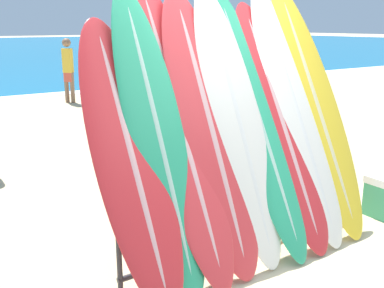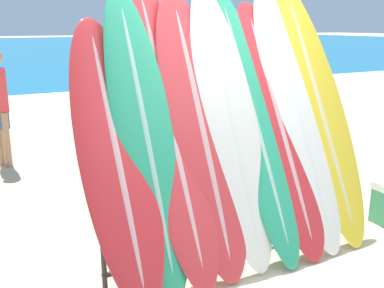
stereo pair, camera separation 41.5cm
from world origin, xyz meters
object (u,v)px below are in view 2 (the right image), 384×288
object	(u,v)px
surfboard_slot_1	(145,135)
surfboard_slot_6	(279,124)
surfboard_rack	(236,208)
person_near_water	(99,67)
surfboard_slot_3	(201,130)
surfboard_slot_2	(169,125)
person_far_left	(155,67)
surfboard_slot_0	(116,156)
surfboard_slot_8	(319,109)
surfboard_slot_4	(231,123)
surfboard_slot_7	(296,113)
surfboard_slot_5	(254,120)

from	to	relation	value
surfboard_slot_1	surfboard_slot_6	bearing A→B (deg)	0.31
surfboard_rack	person_near_water	size ratio (longest dim) A/B	1.47
surfboard_slot_3	person_near_water	xyz separation A→B (m)	(1.56, 8.29, -0.24)
surfboard_slot_2	person_far_left	size ratio (longest dim) A/B	1.47
surfboard_slot_0	surfboard_slot_8	size ratio (longest dim) A/B	0.86
surfboard_rack	surfboard_slot_1	world-z (taller)	surfboard_slot_1
surfboard_slot_4	surfboard_slot_7	size ratio (longest dim) A/B	0.99
surfboard_rack	surfboard_slot_0	world-z (taller)	surfboard_slot_0
surfboard_slot_0	surfboard_slot_1	world-z (taller)	surfboard_slot_1
surfboard_slot_7	surfboard_slot_8	bearing A→B (deg)	1.87
surfboard_rack	surfboard_slot_3	distance (m)	0.74
surfboard_slot_1	surfboard_slot_6	size ratio (longest dim) A/B	1.04
person_far_left	person_near_water	bearing A→B (deg)	3.94
surfboard_slot_1	surfboard_slot_3	size ratio (longest dim) A/B	1.01
surfboard_slot_7	surfboard_slot_8	size ratio (longest dim) A/B	0.99
surfboard_slot_7	person_far_left	xyz separation A→B (m)	(1.82, 7.59, -0.28)
surfboard_rack	surfboard_slot_6	size ratio (longest dim) A/B	1.09
surfboard_slot_4	surfboard_slot_6	size ratio (longest dim) A/B	1.06
person_near_water	surfboard_slot_6	bearing A→B (deg)	-44.61
surfboard_slot_0	surfboard_slot_3	distance (m)	0.74
surfboard_slot_3	surfboard_slot_6	distance (m)	0.78
surfboard_slot_1	surfboard_slot_3	bearing A→B (deg)	0.27
surfboard_slot_3	surfboard_slot_7	xyz separation A→B (m)	(1.00, 0.04, 0.03)
surfboard_slot_2	person_near_water	bearing A→B (deg)	77.58
surfboard_slot_0	person_far_left	size ratio (longest dim) A/B	1.26
surfboard_slot_7	surfboard_slot_4	bearing A→B (deg)	-176.91
surfboard_slot_0	surfboard_slot_2	xyz separation A→B (m)	(0.47, 0.10, 0.17)
surfboard_slot_0	surfboard_slot_5	size ratio (longest dim) A/B	0.89
surfboard_slot_3	surfboard_rack	bearing A→B (deg)	-27.33
surfboard_slot_2	surfboard_slot_3	distance (m)	0.26
surfboard_slot_0	surfboard_slot_7	world-z (taller)	surfboard_slot_7
surfboard_slot_8	person_far_left	xyz separation A→B (m)	(1.54, 7.58, -0.29)
surfboard_slot_2	surfboard_slot_4	bearing A→B (deg)	-6.08
surfboard_slot_8	person_far_left	size ratio (longest dim) A/B	1.46
surfboard_slot_8	surfboard_slot_4	bearing A→B (deg)	-177.26
surfboard_slot_6	person_far_left	size ratio (longest dim) A/B	1.35
surfboard_slot_2	surfboard_slot_8	world-z (taller)	surfboard_slot_2
surfboard_slot_1	surfboard_slot_5	bearing A→B (deg)	1.97
surfboard_slot_3	surfboard_slot_7	bearing A→B (deg)	2.02
surfboard_slot_5	surfboard_slot_4	bearing A→B (deg)	-171.95
surfboard_slot_2	surfboard_slot_5	size ratio (longest dim) A/B	1.03
surfboard_slot_0	person_far_left	xyz separation A→B (m)	(3.55, 7.67, -0.13)
surfboard_slot_7	surfboard_slot_5	bearing A→B (deg)	-179.68
surfboard_rack	surfboard_slot_1	distance (m)	1.02
surfboard_slot_5	surfboard_slot_0	bearing A→B (deg)	-176.60
person_near_water	person_far_left	xyz separation A→B (m)	(1.26, -0.66, -0.01)
surfboard_slot_5	surfboard_slot_2	bearing A→B (deg)	178.54
surfboard_slot_2	surfboard_slot_7	size ratio (longest dim) A/B	1.02
surfboard_slot_3	surfboard_slot_6	size ratio (longest dim) A/B	1.04
surfboard_slot_3	surfboard_slot_5	size ratio (longest dim) A/B	0.99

